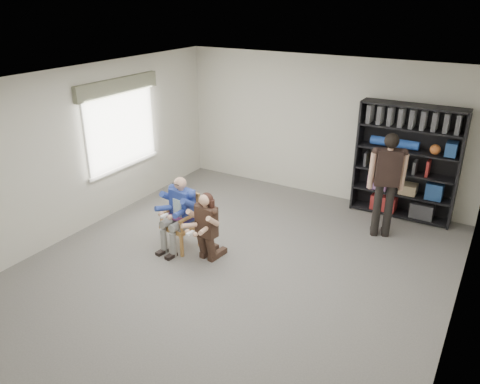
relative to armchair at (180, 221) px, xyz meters
The scene contains 8 objects.
room_shell 1.46m from the armchair, 11.96° to the right, with size 6.00×7.00×2.80m, color silver, non-canonical shape.
floor 1.23m from the armchair, 11.96° to the right, with size 6.00×7.00×0.01m, color #65625E.
window_left 2.31m from the armchair, 157.44° to the left, with size 0.16×2.00×1.75m, color silver, non-canonical shape.
armchair is the anchor object (origin of this frame).
seated_man 0.14m from the armchair, 90.00° to the right, with size 0.53×0.74×1.23m, color #1E2E9C, non-canonical shape.
kneeling_woman 0.60m from the armchair, 11.69° to the right, with size 0.47×0.76×1.13m, color #36251E, non-canonical shape.
bookshelf 4.18m from the armchair, 47.34° to the left, with size 1.80×0.38×2.10m, color black, non-canonical shape.
standing_man 3.44m from the armchair, 37.45° to the left, with size 0.56×0.31×1.81m, color black, non-canonical shape.
Camera 1 is at (3.14, -5.08, 3.87)m, focal length 35.00 mm.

